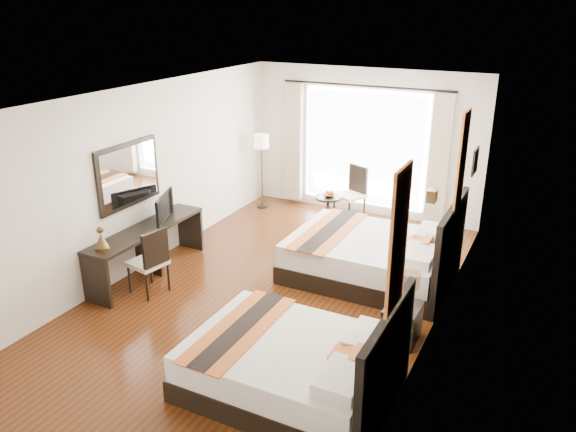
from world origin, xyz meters
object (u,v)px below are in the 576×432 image
at_px(bed_near, 296,365).
at_px(nightstand, 402,323).
at_px(console_desk, 148,251).
at_px(fruit_bowl, 329,195).
at_px(vase, 403,306).
at_px(television, 160,207).
at_px(table_lamp, 410,282).
at_px(desk_chair, 150,273).
at_px(window_chair, 350,203).
at_px(side_table, 328,211).
at_px(floor_lamp, 261,146).
at_px(bed_far, 375,256).

bearing_deg(bed_near, nightstand, 62.63).
height_order(console_desk, fruit_bowl, console_desk).
xyz_separation_m(vase, television, (-3.98, 0.52, 0.41)).
xyz_separation_m(nightstand, fruit_bowl, (-2.29, 3.11, 0.35)).
xyz_separation_m(bed_near, console_desk, (-3.22, 1.47, 0.06)).
xyz_separation_m(vase, console_desk, (-4.00, 0.19, -0.18)).
xyz_separation_m(table_lamp, desk_chair, (-3.59, -0.54, -0.45)).
height_order(television, desk_chair, television).
xyz_separation_m(console_desk, television, (0.02, 0.33, 0.59)).
bearing_deg(nightstand, desk_chair, -173.21).
xyz_separation_m(vase, window_chair, (-2.09, 3.75, -0.25)).
relative_size(television, window_chair, 0.74).
height_order(bed_near, side_table, bed_near).
relative_size(television, floor_lamp, 0.51).
bearing_deg(bed_near, side_table, 108.96).
bearing_deg(vase, window_chair, 119.12).
relative_size(bed_near, vase, 18.10).
xyz_separation_m(console_desk, fruit_bowl, (1.68, 3.08, 0.21)).
height_order(nightstand, vase, vase).
distance_m(table_lamp, desk_chair, 3.66).
xyz_separation_m(television, fruit_bowl, (1.66, 2.74, -0.39)).
bearing_deg(bed_near, vase, 58.80).
bearing_deg(fruit_bowl, vase, -54.56).
distance_m(side_table, fruit_bowl, 0.31).
distance_m(bed_near, console_desk, 3.54).
distance_m(console_desk, floor_lamp, 3.50).
bearing_deg(vase, desk_chair, -175.62).
bearing_deg(floor_lamp, console_desk, -91.49).
bearing_deg(television, vase, -118.75).
distance_m(console_desk, window_chair, 4.04).
relative_size(vase, television, 0.16).
bearing_deg(vase, nightstand, 103.78).
bearing_deg(window_chair, bed_near, 39.12).
relative_size(console_desk, window_chair, 2.14).
distance_m(bed_near, television, 3.73).
bearing_deg(window_chair, television, -5.83).
distance_m(television, side_table, 3.27).
distance_m(bed_near, bed_far, 2.91).
bearing_deg(floor_lamp, table_lamp, -40.24).
relative_size(desk_chair, window_chair, 0.96).
distance_m(nightstand, desk_chair, 3.59).
distance_m(table_lamp, fruit_bowl, 3.80).
bearing_deg(floor_lamp, window_chair, 5.52).
bearing_deg(fruit_bowl, television, -121.16).
height_order(bed_near, nightstand, bed_near).
bearing_deg(window_chair, floor_lamp, -59.92).
xyz_separation_m(console_desk, desk_chair, (0.41, -0.46, -0.08)).
bearing_deg(side_table, desk_chair, -109.49).
height_order(desk_chair, fruit_bowl, desk_chair).
xyz_separation_m(bed_far, side_table, (-1.46, 1.64, -0.06)).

